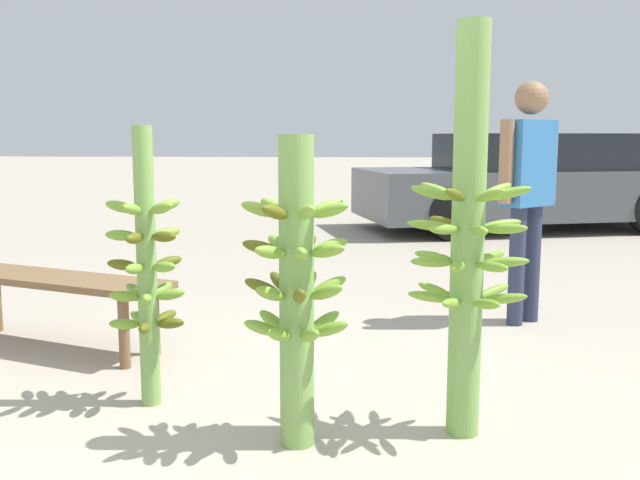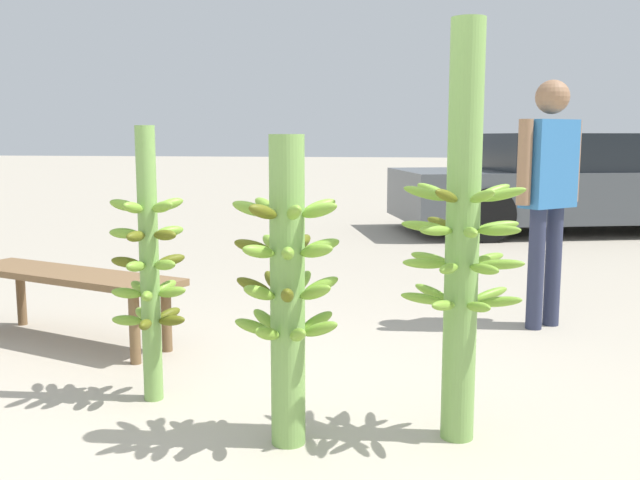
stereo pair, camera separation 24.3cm
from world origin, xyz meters
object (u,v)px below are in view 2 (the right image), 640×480
at_px(banana_stalk_center, 287,286).
at_px(parked_car, 569,183).
at_px(market_bench, 71,283).
at_px(vendor_person, 549,180).
at_px(banana_stalk_left, 149,264).
at_px(banana_stalk_right, 462,238).

xyz_separation_m(banana_stalk_center, parked_car, (2.34, 7.03, -0.03)).
height_order(market_bench, parked_car, parked_car).
height_order(vendor_person, parked_car, vendor_person).
distance_m(banana_stalk_left, market_bench, 1.22).
distance_m(banana_stalk_center, banana_stalk_right, 0.73).
bearing_deg(market_bench, vendor_person, 35.30).
bearing_deg(parked_car, market_bench, 130.19).
bearing_deg(banana_stalk_center, market_bench, 142.59).
bearing_deg(banana_stalk_left, banana_stalk_center, -27.44).
bearing_deg(banana_stalk_right, parked_car, 76.43).
relative_size(banana_stalk_left, banana_stalk_center, 1.03).
bearing_deg(banana_stalk_left, parked_car, 65.15).
relative_size(banana_stalk_center, vendor_person, 0.78).
bearing_deg(vendor_person, parked_car, 36.25).
distance_m(banana_stalk_left, banana_stalk_right, 1.45).
xyz_separation_m(banana_stalk_left, banana_stalk_center, (0.73, -0.38, 0.00)).
bearing_deg(parked_car, banana_stalk_right, 150.60).
relative_size(banana_stalk_left, parked_car, 0.28).
bearing_deg(banana_stalk_left, banana_stalk_right, -8.81).
bearing_deg(banana_stalk_center, vendor_person, 57.26).
bearing_deg(banana_stalk_right, banana_stalk_left, 171.19).
bearing_deg(market_bench, banana_stalk_center, -17.90).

